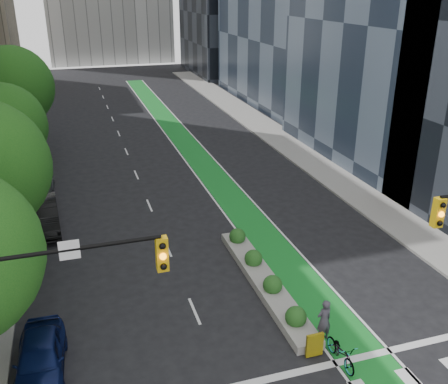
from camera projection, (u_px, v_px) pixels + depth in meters
sidewalk_left at (6, 183)px, 36.18m from camera, size 3.60×90.00×0.15m
sidewalk_right at (302, 153)px, 42.68m from camera, size 3.60×90.00×0.15m
bike_lane_paint at (188, 146)px, 44.69m from camera, size 2.20×70.00×0.01m
tree_midfar at (2, 127)px, 31.89m from camera, size 5.60×5.60×7.76m
tree_far at (13, 87)px, 40.42m from camera, size 6.60×6.60×9.00m
signal_left at (20, 323)px, 13.60m from camera, size 6.14×0.51×7.20m
median_planter at (264, 278)px, 23.81m from camera, size 1.20×10.26×1.10m
bicycle at (341, 352)px, 18.83m from camera, size 0.71×1.96×1.02m
cyclist at (324, 320)px, 19.92m from camera, size 0.75×0.56×1.87m
parked_car_left_near at (40, 358)px, 18.20m from camera, size 1.92×4.39×1.47m
parked_car_left_mid at (42, 215)px, 29.18m from camera, size 2.14×5.33×1.72m
parked_car_left_far at (37, 189)px, 33.47m from camera, size 2.45×4.88×1.36m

